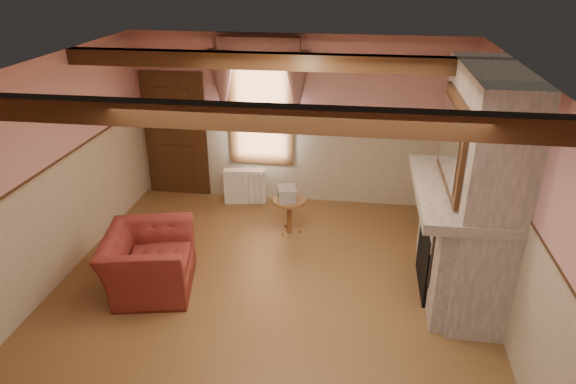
# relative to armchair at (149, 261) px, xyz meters

# --- Properties ---
(floor) EXTENTS (5.50, 6.00, 0.01)m
(floor) POSITION_rel_armchair_xyz_m (1.51, -0.07, -0.38)
(floor) COLOR brown
(floor) RESTS_ON ground
(ceiling) EXTENTS (5.50, 6.00, 0.01)m
(ceiling) POSITION_rel_armchair_xyz_m (1.51, -0.07, 2.42)
(ceiling) COLOR silver
(ceiling) RESTS_ON wall_back
(wall_back) EXTENTS (5.50, 0.02, 2.80)m
(wall_back) POSITION_rel_armchair_xyz_m (1.51, 2.93, 1.02)
(wall_back) COLOR #CA8C90
(wall_back) RESTS_ON floor
(wall_left) EXTENTS (0.02, 6.00, 2.80)m
(wall_left) POSITION_rel_armchair_xyz_m (-1.24, -0.07, 1.02)
(wall_left) COLOR #CA8C90
(wall_left) RESTS_ON floor
(wall_right) EXTENTS (0.02, 6.00, 2.80)m
(wall_right) POSITION_rel_armchair_xyz_m (4.26, -0.07, 1.02)
(wall_right) COLOR #CA8C90
(wall_right) RESTS_ON floor
(wainscot) EXTENTS (5.50, 6.00, 1.50)m
(wainscot) POSITION_rel_armchair_xyz_m (1.51, -0.07, 0.37)
(wainscot) COLOR #C0B49A
(wainscot) RESTS_ON floor
(chair_rail) EXTENTS (5.50, 6.00, 0.08)m
(chair_rail) POSITION_rel_armchair_xyz_m (1.51, -0.07, 1.12)
(chair_rail) COLOR black
(chair_rail) RESTS_ON wainscot
(firebox) EXTENTS (0.20, 0.95, 0.90)m
(firebox) POSITION_rel_armchair_xyz_m (3.51, 0.53, 0.07)
(firebox) COLOR black
(firebox) RESTS_ON floor
(armchair) EXTENTS (1.25, 1.36, 0.77)m
(armchair) POSITION_rel_armchair_xyz_m (0.00, 0.00, 0.00)
(armchair) COLOR maroon
(armchair) RESTS_ON floor
(side_table) EXTENTS (0.54, 0.54, 0.55)m
(side_table) POSITION_rel_armchair_xyz_m (1.55, 1.69, -0.11)
(side_table) COLOR brown
(side_table) RESTS_ON floor
(book_stack) EXTENTS (0.33, 0.37, 0.20)m
(book_stack) POSITION_rel_armchair_xyz_m (1.51, 1.68, 0.27)
(book_stack) COLOR #B7AD8C
(book_stack) RESTS_ON side_table
(radiator) EXTENTS (0.72, 0.28, 0.60)m
(radiator) POSITION_rel_armchair_xyz_m (0.65, 2.63, -0.08)
(radiator) COLOR silver
(radiator) RESTS_ON floor
(bowl) EXTENTS (0.33, 0.33, 0.08)m
(bowl) POSITION_rel_armchair_xyz_m (3.75, 0.77, 1.08)
(bowl) COLOR brown
(bowl) RESTS_ON mantel
(mantel_clock) EXTENTS (0.14, 0.24, 0.20)m
(mantel_clock) POSITION_rel_armchair_xyz_m (3.75, 1.03, 1.14)
(mantel_clock) COLOR black
(mantel_clock) RESTS_ON mantel
(oil_lamp) EXTENTS (0.11, 0.11, 0.28)m
(oil_lamp) POSITION_rel_armchair_xyz_m (3.75, 1.00, 1.18)
(oil_lamp) COLOR gold
(oil_lamp) RESTS_ON mantel
(candle_red) EXTENTS (0.06, 0.06, 0.16)m
(candle_red) POSITION_rel_armchair_xyz_m (3.75, -0.09, 1.12)
(candle_red) COLOR maroon
(candle_red) RESTS_ON mantel
(jar_yellow) EXTENTS (0.06, 0.06, 0.12)m
(jar_yellow) POSITION_rel_armchair_xyz_m (3.75, 0.27, 1.10)
(jar_yellow) COLOR gold
(jar_yellow) RESTS_ON mantel
(fireplace) EXTENTS (0.85, 2.00, 2.80)m
(fireplace) POSITION_rel_armchair_xyz_m (3.93, 0.53, 1.02)
(fireplace) COLOR gray
(fireplace) RESTS_ON floor
(mantel) EXTENTS (1.05, 2.05, 0.12)m
(mantel) POSITION_rel_armchair_xyz_m (3.75, 0.53, 0.98)
(mantel) COLOR gray
(mantel) RESTS_ON fireplace
(overmantel_mirror) EXTENTS (0.06, 1.44, 1.04)m
(overmantel_mirror) POSITION_rel_armchair_xyz_m (3.57, 0.53, 1.59)
(overmantel_mirror) COLOR silver
(overmantel_mirror) RESTS_ON fireplace
(door) EXTENTS (1.10, 0.10, 2.10)m
(door) POSITION_rel_armchair_xyz_m (-0.59, 2.87, 0.67)
(door) COLOR black
(door) RESTS_ON floor
(window) EXTENTS (1.06, 0.08, 2.02)m
(window) POSITION_rel_armchair_xyz_m (0.91, 2.90, 1.27)
(window) COLOR white
(window) RESTS_ON wall_back
(window_drapes) EXTENTS (1.30, 0.14, 1.40)m
(window_drapes) POSITION_rel_armchair_xyz_m (0.91, 2.81, 1.87)
(window_drapes) COLOR gray
(window_drapes) RESTS_ON wall_back
(ceiling_beam_front) EXTENTS (5.50, 0.18, 0.20)m
(ceiling_beam_front) POSITION_rel_armchair_xyz_m (1.51, -1.27, 2.32)
(ceiling_beam_front) COLOR black
(ceiling_beam_front) RESTS_ON ceiling
(ceiling_beam_back) EXTENTS (5.50, 0.18, 0.20)m
(ceiling_beam_back) POSITION_rel_armchair_xyz_m (1.51, 1.13, 2.32)
(ceiling_beam_back) COLOR black
(ceiling_beam_back) RESTS_ON ceiling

